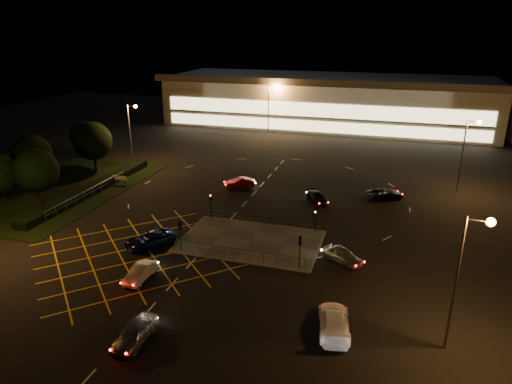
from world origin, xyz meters
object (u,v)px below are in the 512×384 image
(car_right_silver, at_px, (343,255))
(car_circ_red, at_px, (240,183))
(signal_ne, at_px, (315,213))
(car_near_silver, at_px, (135,332))
(car_far_dkgrey, at_px, (317,198))
(car_east_grey, at_px, (385,194))
(signal_se, at_px, (300,245))
(car_queue_white, at_px, (140,273))
(car_approach_white, at_px, (334,322))
(signal_nw, at_px, (211,201))
(signal_sw, at_px, (180,229))
(car_left_blue, at_px, (150,239))

(car_right_silver, bearing_deg, car_circ_red, 76.69)
(signal_ne, bearing_deg, car_near_silver, -112.58)
(car_far_dkgrey, height_order, car_east_grey, car_east_grey)
(signal_se, xyz_separation_m, car_far_dkgrey, (-1.33, 17.30, -1.75))
(car_queue_white, relative_size, car_approach_white, 0.72)
(car_right_silver, relative_size, car_east_grey, 0.88)
(car_near_silver, relative_size, car_queue_white, 1.11)
(signal_ne, relative_size, car_east_grey, 0.66)
(signal_nw, distance_m, car_east_grey, 23.07)
(signal_sw, bearing_deg, car_right_silver, -171.45)
(car_far_dkgrey, relative_size, car_right_silver, 1.02)
(car_left_blue, height_order, car_approach_white, car_approach_white)
(car_queue_white, distance_m, car_east_grey, 33.68)
(signal_nw, bearing_deg, car_approach_white, -44.99)
(car_queue_white, distance_m, car_approach_white, 17.56)
(car_left_blue, xyz_separation_m, car_east_grey, (22.41, 20.98, -0.06))
(car_left_blue, distance_m, car_far_dkgrey, 22.27)
(car_left_blue, xyz_separation_m, car_right_silver, (19.16, 2.24, -0.00))
(car_right_silver, distance_m, car_east_grey, 19.02)
(signal_se, relative_size, signal_nw, 1.00)
(car_east_grey, bearing_deg, car_approach_white, 145.79)
(signal_nw, distance_m, car_circ_red, 12.09)
(signal_nw, distance_m, car_approach_white, 23.14)
(car_queue_white, relative_size, car_far_dkgrey, 0.91)
(signal_ne, bearing_deg, signal_se, -90.00)
(car_right_silver, height_order, car_east_grey, car_right_silver)
(signal_ne, xyz_separation_m, car_approach_white, (4.33, -16.32, -1.58))
(car_far_dkgrey, bearing_deg, car_circ_red, 134.53)
(car_left_blue, relative_size, car_east_grey, 1.08)
(signal_sw, relative_size, car_near_silver, 0.73)
(car_near_silver, bearing_deg, car_queue_white, 118.49)
(signal_se, distance_m, car_circ_red, 23.67)
(signal_se, bearing_deg, signal_sw, 0.00)
(signal_sw, xyz_separation_m, car_approach_white, (16.33, -8.33, -1.58))
(car_queue_white, height_order, car_far_dkgrey, car_queue_white)
(car_right_silver, bearing_deg, car_left_blue, 130.50)
(signal_ne, height_order, car_circ_red, signal_ne)
(car_east_grey, bearing_deg, car_right_silver, 140.97)
(car_left_blue, bearing_deg, car_approach_white, 11.25)
(car_right_silver, relative_size, car_circ_red, 1.05)
(car_queue_white, relative_size, car_circ_red, 0.97)
(signal_ne, distance_m, car_near_silver, 23.48)
(car_approach_white, bearing_deg, car_left_blue, -33.71)
(signal_sw, height_order, car_east_grey, signal_sw)
(signal_se, height_order, signal_ne, same)
(car_queue_white, height_order, car_approach_white, car_approach_white)
(car_queue_white, distance_m, car_far_dkgrey, 26.10)
(signal_sw, distance_m, signal_nw, 7.99)
(car_circ_red, bearing_deg, car_approach_white, 2.34)
(signal_ne, relative_size, car_left_blue, 0.61)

